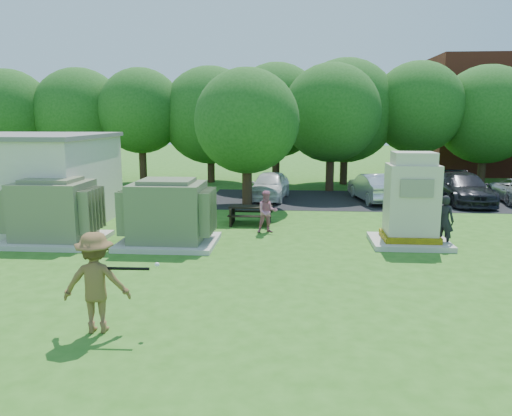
# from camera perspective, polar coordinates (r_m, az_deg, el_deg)

# --- Properties ---
(ground) EXTENTS (120.00, 120.00, 0.00)m
(ground) POSITION_cam_1_polar(r_m,az_deg,el_deg) (11.29, -1.64, -10.21)
(ground) COLOR #2D6619
(ground) RESTS_ON ground
(parking_strip) EXTENTS (20.00, 6.00, 0.01)m
(parking_strip) POSITION_cam_1_polar(r_m,az_deg,el_deg) (25.02, 18.00, 0.78)
(parking_strip) COLOR #232326
(parking_strip) RESTS_ON ground
(transformer_left) EXTENTS (3.00, 2.40, 2.07)m
(transformer_left) POSITION_cam_1_polar(r_m,az_deg,el_deg) (17.11, -22.11, -0.47)
(transformer_left) COLOR beige
(transformer_left) RESTS_ON ground
(transformer_right) EXTENTS (3.00, 2.40, 2.07)m
(transformer_right) POSITION_cam_1_polar(r_m,az_deg,el_deg) (15.80, -10.03, -0.70)
(transformer_right) COLOR beige
(transformer_right) RESTS_ON ground
(generator_cabinet) EXTENTS (2.39, 1.95, 2.91)m
(generator_cabinet) POSITION_cam_1_polar(r_m,az_deg,el_deg) (16.24, 17.31, 0.36)
(generator_cabinet) COLOR beige
(generator_cabinet) RESTS_ON ground
(picnic_table) EXTENTS (1.60, 1.20, 0.69)m
(picnic_table) POSITION_cam_1_polar(r_m,az_deg,el_deg) (18.63, -0.61, -0.55)
(picnic_table) COLOR black
(picnic_table) RESTS_ON ground
(batter) EXTENTS (1.32, 0.88, 1.90)m
(batter) POSITION_cam_1_polar(r_m,az_deg,el_deg) (9.79, -17.81, -8.10)
(batter) COLOR brown
(batter) RESTS_ON ground
(person_by_generator) EXTENTS (0.70, 0.63, 1.61)m
(person_by_generator) POSITION_cam_1_polar(r_m,az_deg,el_deg) (16.43, 20.70, -1.39)
(person_by_generator) COLOR black
(person_by_generator) RESTS_ON ground
(person_at_picnic) EXTENTS (0.82, 0.70, 1.47)m
(person_at_picnic) POSITION_cam_1_polar(r_m,az_deg,el_deg) (17.20, 1.29, -0.44)
(person_at_picnic) COLOR #C66988
(person_at_picnic) RESTS_ON ground
(car_white) EXTENTS (2.04, 4.11, 1.35)m
(car_white) POSITION_cam_1_polar(r_m,az_deg,el_deg) (24.24, 1.58, 2.60)
(car_white) COLOR white
(car_white) RESTS_ON ground
(car_silver_a) EXTENTS (2.12, 4.22, 1.33)m
(car_silver_a) POSITION_cam_1_polar(r_m,az_deg,el_deg) (24.29, 13.30, 2.31)
(car_silver_a) COLOR silver
(car_silver_a) RESTS_ON ground
(car_dark) EXTENTS (1.94, 4.72, 1.37)m
(car_dark) POSITION_cam_1_polar(r_m,az_deg,el_deg) (25.09, 22.63, 2.09)
(car_dark) COLOR black
(car_dark) RESTS_ON ground
(batting_equipment) EXTENTS (1.16, 0.41, 0.09)m
(batting_equipment) POSITION_cam_1_polar(r_m,az_deg,el_deg) (9.49, -14.67, -6.64)
(batting_equipment) COLOR black
(batting_equipment) RESTS_ON ground
(tree_row) EXTENTS (41.30, 13.30, 7.30)m
(tree_row) POSITION_cam_1_polar(r_m,az_deg,el_deg) (29.01, 5.83, 10.73)
(tree_row) COLOR #47301E
(tree_row) RESTS_ON ground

